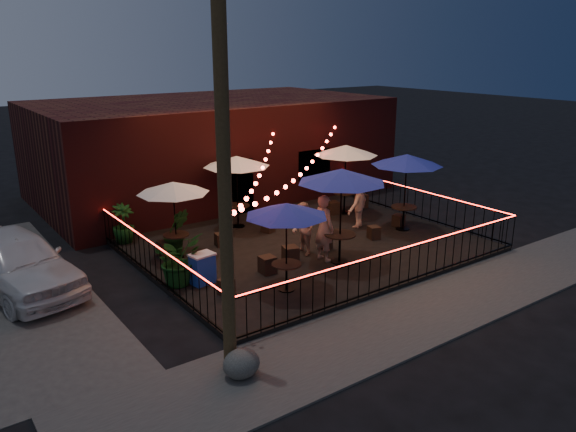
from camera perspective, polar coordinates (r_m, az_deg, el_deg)
name	(u,v)px	position (r m, az deg, el deg)	size (l,w,h in m)	color
ground	(348,267)	(16.37, 6.07, -5.22)	(110.00, 110.00, 0.00)	black
patio	(306,246)	(17.78, 1.79, -3.05)	(10.00, 8.00, 0.15)	black
sidewalk	(436,308)	(14.33, 14.82, -8.98)	(18.00, 2.50, 0.05)	#3B3836
brick_building	(211,147)	(24.36, -7.84, 6.97)	(14.00, 8.00, 4.00)	#3C1010
utility_pole	(224,171)	(10.11, -6.51, 4.55)	(0.26, 0.26, 8.00)	#3B2E18
fence_front	(400,267)	(14.81, 11.30, -5.15)	(10.00, 0.04, 1.04)	black
fence_left	(155,263)	(15.24, -13.33, -4.64)	(0.04, 8.00, 1.04)	black
fence_right	(415,203)	(20.89, 12.77, 1.28)	(0.04, 8.00, 1.04)	black
festoon_lights	(285,176)	(16.28, -0.31, 4.05)	(10.02, 8.72, 1.32)	red
cafe_table_0	(286,211)	(13.77, -0.17, 0.51)	(2.49, 2.49, 2.31)	black
cafe_table_1	(173,189)	(16.34, -11.59, 2.74)	(2.65, 2.65, 2.29)	black
cafe_table_2	(342,177)	(15.60, 5.47, 3.96)	(3.22, 3.22, 2.75)	black
cafe_table_3	(237,162)	(18.91, -5.24, 5.46)	(2.93, 2.93, 2.47)	black
cafe_table_4	(407,161)	(18.92, 11.99, 5.50)	(2.53, 2.53, 2.59)	black
cafe_table_5	(346,151)	(20.54, 5.90, 6.58)	(2.52, 2.52, 2.56)	black
bistro_chair_0	(226,287)	(14.26, -6.32, -7.17)	(0.34, 0.34, 0.40)	black
bistro_chair_1	(267,265)	(15.46, -2.11, -4.97)	(0.40, 0.40, 0.47)	black
bistro_chair_2	(165,249)	(17.04, -12.38, -3.26)	(0.39, 0.39, 0.46)	black
bistro_chair_3	(221,240)	(17.62, -6.82, -2.40)	(0.34, 0.34, 0.40)	black
bistro_chair_4	(290,255)	(16.15, 0.25, -3.95)	(0.41, 0.41, 0.49)	black
bistro_chair_5	(325,243)	(17.28, 3.81, -2.70)	(0.34, 0.34, 0.41)	black
bistro_chair_6	(268,226)	(18.80, -2.05, -1.00)	(0.36, 0.36, 0.42)	black
bistro_chair_7	(287,217)	(19.67, -0.14, -0.12)	(0.39, 0.39, 0.46)	black
bistro_chair_8	(374,233)	(18.36, 8.72, -1.67)	(0.35, 0.35, 0.41)	black
bistro_chair_9	(398,220)	(19.76, 11.15, -0.45)	(0.35, 0.35, 0.41)	black
bistro_chair_10	(333,208)	(20.86, 4.62, 0.83)	(0.39, 0.39, 0.47)	black
bistro_chair_11	(361,201)	(21.85, 7.44, 1.54)	(0.43, 0.43, 0.51)	black
patron_a	(324,228)	(16.15, 3.68, -1.22)	(0.71, 0.47, 1.95)	#DEAC8C
patron_b	(303,229)	(16.60, 1.57, -1.33)	(0.78, 0.60, 1.59)	tan
patron_c	(357,203)	(19.28, 7.06, 1.32)	(1.10, 0.63, 1.70)	tan
potted_shrub_a	(178,259)	(14.86, -11.15, -4.35)	(1.24, 1.07, 1.37)	#0C360B
potted_shrub_b	(176,232)	(16.92, -11.28, -1.59)	(0.79, 0.64, 1.43)	#163D0E
potted_shrub_c	(123,224)	(18.42, -16.41, -0.75)	(0.70, 0.70, 1.24)	#113912
cooler	(203,268)	(14.89, -8.68, -5.28)	(0.68, 0.53, 0.83)	blue
boulder	(241,364)	(11.13, -4.76, -14.72)	(0.82, 0.69, 0.64)	#41413D
car_white	(16,262)	(16.10, -25.92, -4.21)	(1.92, 4.78, 1.63)	silver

